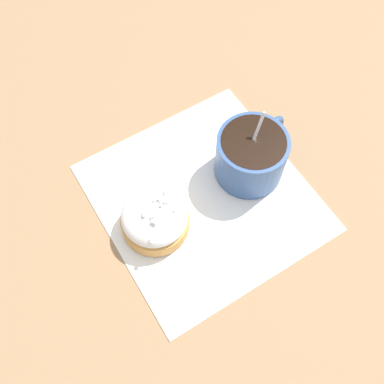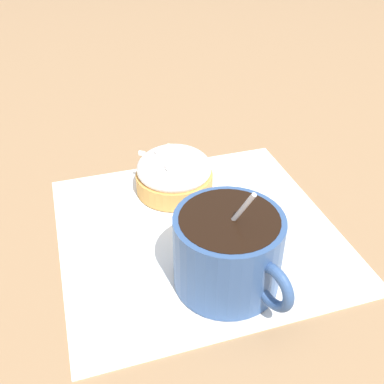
# 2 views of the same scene
# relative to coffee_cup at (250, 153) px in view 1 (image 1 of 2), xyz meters

# --- Properties ---
(ground_plane) EXTENTS (3.00, 3.00, 0.00)m
(ground_plane) POSITION_rel_coffee_cup_xyz_m (0.08, 0.00, -0.04)
(ground_plane) COLOR #93704C
(paper_napkin) EXTENTS (0.28, 0.29, 0.00)m
(paper_napkin) POSITION_rel_coffee_cup_xyz_m (0.08, 0.00, -0.04)
(paper_napkin) COLOR white
(paper_napkin) RESTS_ON ground_plane
(coffee_cup) EXTENTS (0.12, 0.09, 0.11)m
(coffee_cup) POSITION_rel_coffee_cup_xyz_m (0.00, 0.00, 0.00)
(coffee_cup) COLOR #335184
(coffee_cup) RESTS_ON paper_napkin
(frosted_pastry) EXTENTS (0.09, 0.09, 0.05)m
(frosted_pastry) POSITION_rel_coffee_cup_xyz_m (0.15, 0.01, -0.02)
(frosted_pastry) COLOR #D19347
(frosted_pastry) RESTS_ON paper_napkin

